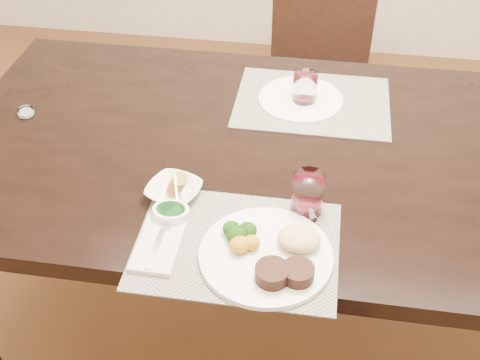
% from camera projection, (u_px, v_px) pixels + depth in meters
% --- Properties ---
extents(ground_plane, '(4.50, 4.50, 0.00)m').
position_uv_depth(ground_plane, '(292.00, 317.00, 2.13)').
color(ground_plane, '#4C2C18').
rests_on(ground_plane, ground).
extents(dining_table, '(2.00, 1.00, 0.75)m').
position_uv_depth(dining_table, '(305.00, 173.00, 1.69)').
color(dining_table, black).
rests_on(dining_table, ground).
extents(chair_far, '(0.42, 0.42, 0.90)m').
position_uv_depth(chair_far, '(319.00, 61.00, 2.50)').
color(chair_far, black).
rests_on(chair_far, ground).
extents(placemat_near, '(0.46, 0.34, 0.00)m').
position_uv_depth(placemat_near, '(237.00, 245.00, 1.37)').
color(placemat_near, gray).
rests_on(placemat_near, dining_table).
extents(placemat_far, '(0.46, 0.34, 0.00)m').
position_uv_depth(placemat_far, '(312.00, 102.00, 1.82)').
color(placemat_far, gray).
rests_on(placemat_far, dining_table).
extents(dinner_plate, '(0.30, 0.30, 0.05)m').
position_uv_depth(dinner_plate, '(272.00, 254.00, 1.32)').
color(dinner_plate, white).
rests_on(dinner_plate, placemat_near).
extents(napkin_fork, '(0.10, 0.17, 0.02)m').
position_uv_depth(napkin_fork, '(159.00, 244.00, 1.36)').
color(napkin_fork, silver).
rests_on(napkin_fork, placemat_near).
extents(steak_knife, '(0.03, 0.23, 0.01)m').
position_uv_depth(steak_knife, '(313.00, 264.00, 1.31)').
color(steak_knife, silver).
rests_on(steak_knife, placemat_near).
extents(cracker_bowl, '(0.16, 0.16, 0.06)m').
position_uv_depth(cracker_bowl, '(174.00, 191.00, 1.48)').
color(cracker_bowl, white).
rests_on(cracker_bowl, placemat_near).
extents(sauce_ramekin, '(0.09, 0.13, 0.07)m').
position_uv_depth(sauce_ramekin, '(171.00, 213.00, 1.42)').
color(sauce_ramekin, white).
rests_on(sauce_ramekin, placemat_near).
extents(wine_glass_near, '(0.08, 0.08, 0.11)m').
position_uv_depth(wine_glass_near, '(307.00, 195.00, 1.42)').
color(wine_glass_near, silver).
rests_on(wine_glass_near, placemat_near).
extents(far_plate, '(0.25, 0.25, 0.01)m').
position_uv_depth(far_plate, '(301.00, 99.00, 1.81)').
color(far_plate, white).
rests_on(far_plate, placemat_far).
extents(wine_glass_far, '(0.07, 0.07, 0.10)m').
position_uv_depth(wine_glass_far, '(305.00, 90.00, 1.78)').
color(wine_glass_far, silver).
rests_on(wine_glass_far, placemat_far).
extents(salt_cellar, '(0.05, 0.05, 0.02)m').
position_uv_depth(salt_cellar, '(26.00, 113.00, 1.76)').
color(salt_cellar, silver).
rests_on(salt_cellar, dining_table).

